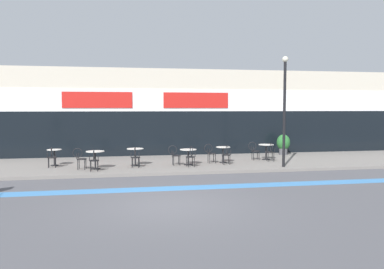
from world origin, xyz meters
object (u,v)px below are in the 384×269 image
Objects in this scene: bistro_table_4 at (223,151)px; bistro_table_5 at (266,149)px; cafe_chair_2_near at (135,156)px; bistro_table_1 at (95,156)px; cafe_chair_0_near at (52,156)px; cafe_chair_4_side at (210,152)px; cafe_chair_5_near at (271,151)px; cafe_chair_3_near at (191,155)px; cafe_chair_3_side at (175,154)px; planter_pot at (283,144)px; cafe_chair_5_side at (254,150)px; cafe_chair_1_side at (80,157)px; lamp_post at (285,103)px; bistro_table_2 at (135,153)px; bistro_table_0 at (54,154)px; cafe_chair_4_near at (227,153)px; bistro_table_3 at (188,154)px; cafe_chair_1_near at (94,159)px.

bistro_table_5 reaches higher than bistro_table_4.
bistro_table_1 is at bearing 99.53° from cafe_chair_2_near.
cafe_chair_0_near and cafe_chair_4_side have the same top height.
cafe_chair_5_near reaches higher than bistro_table_4.
cafe_chair_0_near is 6.00m from cafe_chair_3_near.
cafe_chair_3_side is 6.98m from planter_pot.
cafe_chair_5_side is at bearing 179.70° from bistro_table_5.
cafe_chair_1_side is at bearing 99.03° from cafe_chair_2_near.
cafe_chair_3_near is 1.00× the size of cafe_chair_5_near.
cafe_chair_0_near is (-10.05, -0.82, -0.03)m from bistro_table_5.
bistro_table_4 is 0.16× the size of lamp_post.
cafe_chair_5_side is (2.38, 0.64, 0.00)m from cafe_chair_4_side.
bistro_table_5 is (2.38, 0.63, 0.02)m from bistro_table_4.
bistro_table_5 is at bearing 7.02° from bistro_table_2.
cafe_chair_0_near is 7.05m from cafe_chair_4_side.
cafe_chair_2_near is 1.00× the size of cafe_chair_4_side.
cafe_chair_4_side is (5.18, 0.83, -0.03)m from bistro_table_1.
cafe_chair_2_near is at bearing -19.12° from bistro_table_0.
cafe_chair_2_near is 6.86m from lamp_post.
bistro_table_2 is 0.85× the size of cafe_chair_1_side.
cafe_chair_4_near is (7.67, -0.44, 0.00)m from cafe_chair_0_near.
lamp_post is at bearing -113.59° from planter_pot.
bistro_table_3 is at bearing -154.58° from planter_pot.
cafe_chair_2_near is at bearing -170.38° from bistro_table_3.
cafe_chair_1_near is 1.00× the size of cafe_chair_1_side.
bistro_table_2 is 2.39m from bistro_table_3.
cafe_chair_1_near is at bearing 178.42° from lamp_post.
bistro_table_3 is 0.63m from cafe_chair_3_side.
cafe_chair_5_side is at bearing 10.62° from cafe_chair_4_side.
bistro_table_0 is 0.97× the size of bistro_table_4.
bistro_table_1 is 3.47m from cafe_chair_3_side.
cafe_chair_1_side is 8.31m from cafe_chair_5_side.
cafe_chair_1_near is 0.81× the size of planter_pot.
bistro_table_1 is at bearing -0.73° from cafe_chair_1_near.
cafe_chair_0_near is 0.19× the size of lamp_post.
cafe_chair_1_side is at bearing 174.40° from lamp_post.
cafe_chair_3_side is (-0.63, 0.62, 0.00)m from cafe_chair_3_near.
cafe_chair_3_side is 1.78m from cafe_chair_4_side.
cafe_chair_1_near is at bearing -165.69° from bistro_table_5.
lamp_post is at bearing -74.42° from cafe_chair_5_side.
cafe_chair_5_near is at bearing 87.27° from lamp_post.
bistro_table_3 is 0.99× the size of bistro_table_5.
bistro_table_4 is (4.11, 0.17, -0.02)m from bistro_table_2.
cafe_chair_1_side is at bearing -170.62° from bistro_table_5.
cafe_chair_1_near is at bearing -142.70° from bistro_table_2.
bistro_table_5 is (6.49, 0.80, -0.00)m from bistro_table_2.
planter_pot is (8.16, 2.53, 0.06)m from bistro_table_2.
cafe_chair_3_side is at bearing 101.20° from cafe_chair_5_near.
cafe_chair_5_side reaches higher than bistro_table_2.
cafe_chair_3_near is at bearing 110.37° from cafe_chair_5_near.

